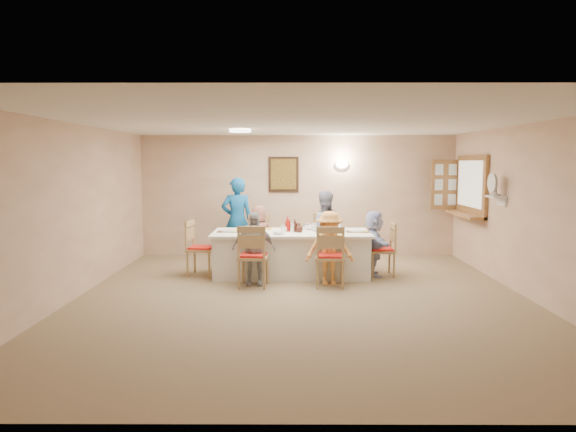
{
  "coord_description": "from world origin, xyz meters",
  "views": [
    {
      "loc": [
        -0.17,
        -7.14,
        1.95
      ],
      "look_at": [
        -0.2,
        1.4,
        1.05
      ],
      "focal_mm": 32.0,
      "sensor_mm": 36.0,
      "label": 1
    }
  ],
  "objects_px": {
    "dining_table": "(291,254)",
    "diner_front_left": "(254,249)",
    "chair_front_right": "(330,256)",
    "diner_front_right": "(329,248)",
    "caregiver": "(237,220)",
    "chair_left_end": "(201,248)",
    "diner_back_right": "(324,229)",
    "chair_back_left": "(259,241)",
    "desk_fan": "(494,187)",
    "serving_hatch": "(471,186)",
    "chair_right_end": "(381,249)",
    "chair_front_left": "(253,255)",
    "diner_right_end": "(374,243)",
    "diner_back_left": "(259,236)",
    "chair_back_right": "(323,240)",
    "condiment_ketchup": "(288,224)"
  },
  "relations": [
    {
      "from": "diner_front_right",
      "to": "diner_right_end",
      "type": "bearing_deg",
      "value": 35.51
    },
    {
      "from": "dining_table",
      "to": "diner_front_left",
      "type": "xyz_separation_m",
      "value": [
        -0.6,
        -0.68,
        0.2
      ]
    },
    {
      "from": "chair_front_right",
      "to": "diner_right_end",
      "type": "relative_size",
      "value": 0.87
    },
    {
      "from": "chair_back_left",
      "to": "chair_right_end",
      "type": "relative_size",
      "value": 1.06
    },
    {
      "from": "chair_left_end",
      "to": "chair_right_end",
      "type": "relative_size",
      "value": 1.05
    },
    {
      "from": "desk_fan",
      "to": "chair_back_left",
      "type": "height_order",
      "value": "desk_fan"
    },
    {
      "from": "chair_left_end",
      "to": "diner_back_right",
      "type": "xyz_separation_m",
      "value": [
        2.15,
        0.68,
        0.23
      ]
    },
    {
      "from": "serving_hatch",
      "to": "diner_front_right",
      "type": "bearing_deg",
      "value": -151.21
    },
    {
      "from": "chair_back_left",
      "to": "diner_back_right",
      "type": "bearing_deg",
      "value": -9.52
    },
    {
      "from": "chair_front_right",
      "to": "diner_right_end",
      "type": "bearing_deg",
      "value": -132.64
    },
    {
      "from": "diner_back_left",
      "to": "diner_front_left",
      "type": "bearing_deg",
      "value": 83.92
    },
    {
      "from": "caregiver",
      "to": "chair_left_end",
      "type": "bearing_deg",
      "value": 55.9
    },
    {
      "from": "serving_hatch",
      "to": "chair_back_right",
      "type": "height_order",
      "value": "serving_hatch"
    },
    {
      "from": "chair_back_left",
      "to": "chair_front_left",
      "type": "bearing_deg",
      "value": -93.81
    },
    {
      "from": "chair_left_end",
      "to": "diner_back_right",
      "type": "bearing_deg",
      "value": -64.42
    },
    {
      "from": "dining_table",
      "to": "chair_front_left",
      "type": "bearing_deg",
      "value": -126.87
    },
    {
      "from": "serving_hatch",
      "to": "chair_right_end",
      "type": "height_order",
      "value": "serving_hatch"
    },
    {
      "from": "chair_back_left",
      "to": "diner_right_end",
      "type": "xyz_separation_m",
      "value": [
        2.02,
        -0.8,
        0.08
      ]
    },
    {
      "from": "diner_back_left",
      "to": "diner_front_right",
      "type": "height_order",
      "value": "diner_front_right"
    },
    {
      "from": "chair_front_right",
      "to": "chair_right_end",
      "type": "bearing_deg",
      "value": -136.83
    },
    {
      "from": "chair_back_left",
      "to": "desk_fan",
      "type": "bearing_deg",
      "value": -22.75
    },
    {
      "from": "chair_right_end",
      "to": "diner_front_left",
      "type": "xyz_separation_m",
      "value": [
        -2.15,
        -0.68,
        0.13
      ]
    },
    {
      "from": "chair_front_left",
      "to": "caregiver",
      "type": "distance_m",
      "value": 2.03
    },
    {
      "from": "dining_table",
      "to": "chair_back_left",
      "type": "distance_m",
      "value": 1.01
    },
    {
      "from": "chair_left_end",
      "to": "diner_front_left",
      "type": "bearing_deg",
      "value": -117.56
    },
    {
      "from": "diner_back_right",
      "to": "diner_right_end",
      "type": "height_order",
      "value": "diner_back_right"
    },
    {
      "from": "diner_front_right",
      "to": "serving_hatch",
      "type": "bearing_deg",
      "value": 24.63
    },
    {
      "from": "chair_front_left",
      "to": "condiment_ketchup",
      "type": "relative_size",
      "value": 3.81
    },
    {
      "from": "chair_left_end",
      "to": "diner_front_left",
      "type": "relative_size",
      "value": 0.83
    },
    {
      "from": "diner_right_end",
      "to": "condiment_ketchup",
      "type": "relative_size",
      "value": 4.31
    },
    {
      "from": "chair_left_end",
      "to": "diner_right_end",
      "type": "bearing_deg",
      "value": -81.97
    },
    {
      "from": "desk_fan",
      "to": "chair_back_right",
      "type": "bearing_deg",
      "value": 153.49
    },
    {
      "from": "chair_back_right",
      "to": "diner_front_right",
      "type": "xyz_separation_m",
      "value": [
        0.0,
        -1.48,
        0.09
      ]
    },
    {
      "from": "chair_right_end",
      "to": "diner_back_right",
      "type": "bearing_deg",
      "value": -127.01
    },
    {
      "from": "serving_hatch",
      "to": "chair_back_right",
      "type": "bearing_deg",
      "value": -179.33
    },
    {
      "from": "diner_back_right",
      "to": "caregiver",
      "type": "xyz_separation_m",
      "value": [
        -1.65,
        0.47,
        0.12
      ]
    },
    {
      "from": "chair_left_end",
      "to": "caregiver",
      "type": "distance_m",
      "value": 1.3
    },
    {
      "from": "chair_back_right",
      "to": "diner_front_left",
      "type": "distance_m",
      "value": 1.91
    },
    {
      "from": "serving_hatch",
      "to": "diner_front_right",
      "type": "relative_size",
      "value": 1.27
    },
    {
      "from": "condiment_ketchup",
      "to": "diner_back_right",
      "type": "bearing_deg",
      "value": 43.6
    },
    {
      "from": "chair_back_right",
      "to": "serving_hatch",
      "type": "bearing_deg",
      "value": 8.84
    },
    {
      "from": "chair_back_right",
      "to": "condiment_ketchup",
      "type": "height_order",
      "value": "condiment_ketchup"
    },
    {
      "from": "diner_back_left",
      "to": "caregiver",
      "type": "relative_size",
      "value": 0.7
    },
    {
      "from": "chair_back_right",
      "to": "chair_front_left",
      "type": "height_order",
      "value": "chair_front_left"
    },
    {
      "from": "desk_fan",
      "to": "diner_back_right",
      "type": "distance_m",
      "value": 3.02
    },
    {
      "from": "chair_front_right",
      "to": "diner_front_right",
      "type": "xyz_separation_m",
      "value": [
        0.0,
        0.12,
        0.1
      ]
    },
    {
      "from": "diner_back_right",
      "to": "caregiver",
      "type": "relative_size",
      "value": 0.86
    },
    {
      "from": "diner_back_left",
      "to": "diner_front_right",
      "type": "distance_m",
      "value": 1.81
    },
    {
      "from": "diner_back_right",
      "to": "condiment_ketchup",
      "type": "distance_m",
      "value": 0.93
    },
    {
      "from": "caregiver",
      "to": "chair_right_end",
      "type": "bearing_deg",
      "value": 145.54
    }
  ]
}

